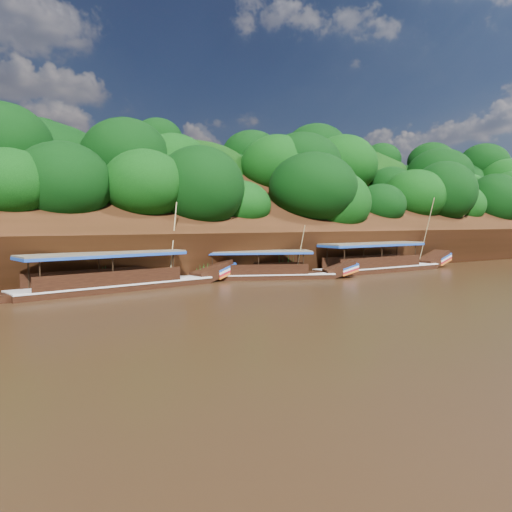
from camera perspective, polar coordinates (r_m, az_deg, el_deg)
The scene contains 6 objects.
ground at distance 34.18m, azimuth 9.13°, elevation -3.89°, with size 160.00×160.00×0.00m, color black.
riverbank at distance 53.24m, azimuth -7.04°, elevation 1.01°, with size 120.00×30.06×19.40m.
boat_0 at distance 47.93m, azimuth 14.58°, elevation -0.97°, with size 16.64×3.16×7.37m.
boat_1 at distance 40.43m, azimuth 2.00°, elevation -1.88°, with size 12.88×6.88×4.74m.
boat_2 at distance 35.32m, azimuth -14.23°, elevation -2.75°, with size 16.67×4.91×6.56m.
reeds at distance 40.31m, azimuth -2.73°, elevation -1.34°, with size 49.38×2.49×1.97m.
Camera 1 is at (-22.14, -25.61, 4.71)m, focal length 35.00 mm.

